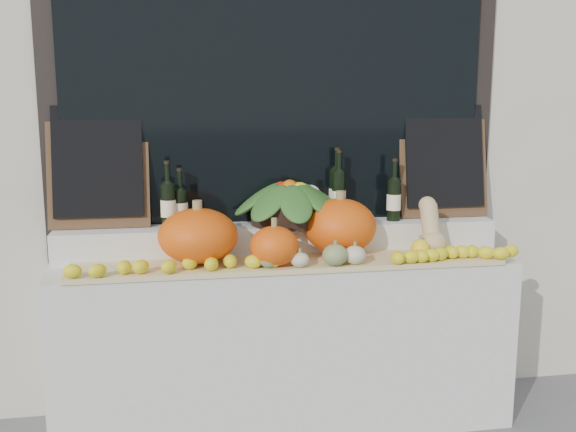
{
  "coord_description": "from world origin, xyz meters",
  "views": [
    {
      "loc": [
        -0.53,
        -1.59,
        1.68
      ],
      "look_at": [
        0.0,
        1.45,
        1.12
      ],
      "focal_mm": 40.0,
      "sensor_mm": 36.0,
      "label": 1
    }
  ],
  "objects_px": {
    "produce_bowl": "(290,202)",
    "butternut_squash": "(431,230)",
    "pumpkin_left": "(198,236)",
    "wine_bottle_tall": "(337,193)",
    "pumpkin_right": "(340,226)"
  },
  "relations": [
    {
      "from": "produce_bowl",
      "to": "wine_bottle_tall",
      "type": "bearing_deg",
      "value": 16.73
    },
    {
      "from": "pumpkin_left",
      "to": "wine_bottle_tall",
      "type": "bearing_deg",
      "value": 21.18
    },
    {
      "from": "produce_bowl",
      "to": "butternut_squash",
      "type": "bearing_deg",
      "value": -18.91
    },
    {
      "from": "butternut_squash",
      "to": "pumpkin_left",
      "type": "bearing_deg",
      "value": 178.81
    },
    {
      "from": "pumpkin_left",
      "to": "pumpkin_right",
      "type": "distance_m",
      "value": 0.72
    },
    {
      "from": "pumpkin_left",
      "to": "produce_bowl",
      "type": "height_order",
      "value": "produce_bowl"
    },
    {
      "from": "butternut_squash",
      "to": "produce_bowl",
      "type": "distance_m",
      "value": 0.74
    },
    {
      "from": "butternut_squash",
      "to": "wine_bottle_tall",
      "type": "xyz_separation_m",
      "value": [
        -0.42,
        0.32,
        0.15
      ]
    },
    {
      "from": "produce_bowl",
      "to": "pumpkin_left",
      "type": "bearing_deg",
      "value": -156.43
    },
    {
      "from": "pumpkin_left",
      "to": "produce_bowl",
      "type": "relative_size",
      "value": 0.62
    },
    {
      "from": "butternut_squash",
      "to": "produce_bowl",
      "type": "relative_size",
      "value": 0.46
    },
    {
      "from": "pumpkin_right",
      "to": "wine_bottle_tall",
      "type": "bearing_deg",
      "value": 80.62
    },
    {
      "from": "butternut_squash",
      "to": "produce_bowl",
      "type": "bearing_deg",
      "value": 161.09
    },
    {
      "from": "pumpkin_left",
      "to": "wine_bottle_tall",
      "type": "height_order",
      "value": "wine_bottle_tall"
    },
    {
      "from": "pumpkin_right",
      "to": "butternut_squash",
      "type": "distance_m",
      "value": 0.46
    }
  ]
}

